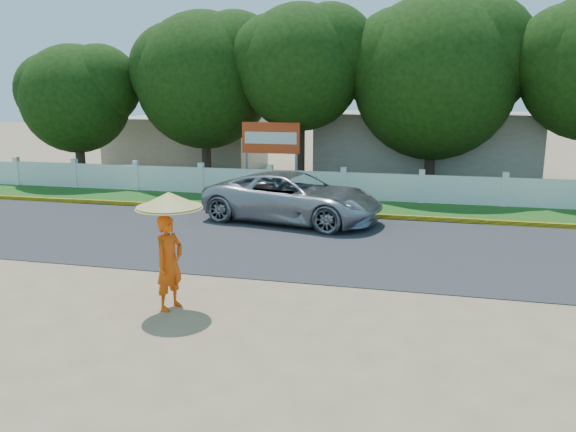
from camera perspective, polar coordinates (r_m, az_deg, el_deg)
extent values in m
plane|color=#9E8460|center=(11.76, -2.34, -8.24)|extent=(120.00, 120.00, 0.00)
cube|color=#38383A|center=(15.93, 2.14, -2.66)|extent=(60.00, 7.00, 0.02)
cube|color=#2D601E|center=(20.96, 5.05, 0.98)|extent=(60.00, 3.50, 0.03)
cube|color=yellow|center=(19.31, 4.28, 0.20)|extent=(40.00, 0.18, 0.16)
cube|color=silver|center=(22.28, 5.65, 3.05)|extent=(40.00, 0.10, 1.10)
cube|color=#B7AD99|center=(28.68, 13.65, 6.95)|extent=(10.00, 6.00, 3.20)
cube|color=#B7AD99|center=(32.45, -10.14, 7.35)|extent=(8.00, 5.00, 2.80)
imported|color=#9C9EA3|center=(18.34, 0.51, 1.92)|extent=(6.24, 3.77, 1.62)
imported|color=#D74A0B|center=(11.12, -11.96, -4.67)|extent=(0.62, 0.78, 1.87)
cylinder|color=gray|center=(10.91, -11.89, -1.08)|extent=(0.03, 0.03, 1.21)
cone|color=tan|center=(10.81, -12.01, 1.59)|extent=(1.28, 1.28, 0.31)
cylinder|color=gray|center=(24.26, -4.25, 4.91)|extent=(0.12, 0.12, 2.00)
cylinder|color=gray|center=(23.68, 0.84, 4.76)|extent=(0.12, 0.12, 2.00)
cube|color=red|center=(23.81, -1.75, 7.94)|extent=(2.50, 0.12, 1.30)
cube|color=silver|center=(23.75, -1.79, 7.93)|extent=(2.25, 0.02, 0.49)
cylinder|color=#473828|center=(25.22, 14.22, 5.85)|extent=(0.44, 0.44, 2.87)
sphere|color=#1C3F0E|center=(25.09, 14.64, 13.43)|extent=(6.90, 6.90, 6.90)
cylinder|color=#473828|center=(26.94, -8.29, 6.61)|extent=(0.44, 0.44, 2.99)
sphere|color=#1C3F0E|center=(26.82, -8.51, 13.44)|extent=(6.23, 6.23, 6.23)
cylinder|color=#473828|center=(24.96, 1.22, 7.14)|extent=(0.44, 0.44, 3.72)
sphere|color=#1C3F0E|center=(24.88, 1.25, 14.82)|extent=(5.38, 5.38, 5.38)
cylinder|color=#473828|center=(28.65, -20.36, 5.82)|extent=(0.44, 0.44, 2.50)
sphere|color=#1C3F0E|center=(28.51, -20.76, 11.06)|extent=(5.00, 5.00, 5.00)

